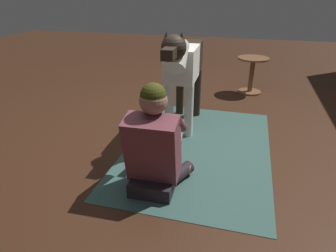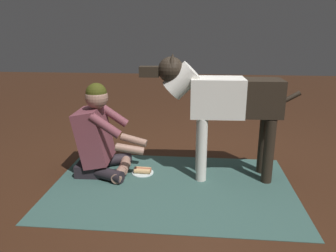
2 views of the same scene
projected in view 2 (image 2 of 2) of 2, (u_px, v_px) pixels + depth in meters
The scene contains 5 objects.
ground_plane at pixel (193, 174), 3.15m from camera, with size 14.36×14.36×0.00m, color #371F12.
area_rug at pixel (172, 186), 2.89m from camera, with size 2.13×1.41×0.01m, color #33524C.
person_sitting_on_floor at pixel (99, 137), 3.08m from camera, with size 0.67×0.58×0.88m.
large_dog at pixel (223, 101), 2.90m from camera, with size 1.43×0.33×1.14m.
hot_dog_on_plate at pixel (143, 171), 3.15m from camera, with size 0.21×0.21×0.06m.
Camera 2 is at (-0.03, 2.90, 1.35)m, focal length 34.69 mm.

